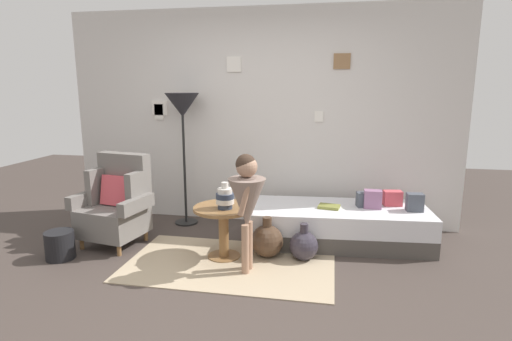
{
  "coord_description": "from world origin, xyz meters",
  "views": [
    {
      "loc": [
        0.9,
        -3.01,
        1.68
      ],
      "look_at": [
        0.15,
        0.95,
        0.85
      ],
      "focal_mm": 28.67,
      "sensor_mm": 36.0,
      "label": 1
    }
  ],
  "objects_px": {
    "daybed": "(339,225)",
    "magazine_basket": "(60,245)",
    "person_child": "(247,198)",
    "demijohn_far": "(304,245)",
    "book_on_daybed": "(329,207)",
    "armchair": "(117,204)",
    "side_table": "(224,221)",
    "demijohn_near": "(267,241)",
    "floor_lamp": "(182,111)",
    "vase_striped": "(225,198)"
  },
  "relations": [
    {
      "from": "vase_striped",
      "to": "person_child",
      "type": "xyz_separation_m",
      "value": [
        0.26,
        -0.23,
        0.07
      ]
    },
    {
      "from": "floor_lamp",
      "to": "book_on_daybed",
      "type": "bearing_deg",
      "value": -11.42
    },
    {
      "from": "vase_striped",
      "to": "magazine_basket",
      "type": "bearing_deg",
      "value": -170.09
    },
    {
      "from": "book_on_daybed",
      "to": "armchair",
      "type": "bearing_deg",
      "value": -169.92
    },
    {
      "from": "armchair",
      "to": "daybed",
      "type": "height_order",
      "value": "armchair"
    },
    {
      "from": "daybed",
      "to": "demijohn_near",
      "type": "distance_m",
      "value": 0.88
    },
    {
      "from": "side_table",
      "to": "magazine_basket",
      "type": "bearing_deg",
      "value": -168.27
    },
    {
      "from": "daybed",
      "to": "book_on_daybed",
      "type": "relative_size",
      "value": 8.88
    },
    {
      "from": "armchair",
      "to": "demijohn_near",
      "type": "relative_size",
      "value": 2.35
    },
    {
      "from": "demijohn_near",
      "to": "vase_striped",
      "type": "bearing_deg",
      "value": -159.87
    },
    {
      "from": "armchair",
      "to": "daybed",
      "type": "xyz_separation_m",
      "value": [
        2.37,
        0.45,
        -0.24
      ]
    },
    {
      "from": "person_child",
      "to": "floor_lamp",
      "type": "bearing_deg",
      "value": 130.65
    },
    {
      "from": "demijohn_far",
      "to": "demijohn_near",
      "type": "bearing_deg",
      "value": 179.17
    },
    {
      "from": "floor_lamp",
      "to": "book_on_daybed",
      "type": "xyz_separation_m",
      "value": [
        1.76,
        -0.36,
        -0.98
      ]
    },
    {
      "from": "vase_striped",
      "to": "demijohn_far",
      "type": "height_order",
      "value": "vase_striped"
    },
    {
      "from": "daybed",
      "to": "magazine_basket",
      "type": "height_order",
      "value": "daybed"
    },
    {
      "from": "floor_lamp",
      "to": "magazine_basket",
      "type": "bearing_deg",
      "value": -124.1
    },
    {
      "from": "vase_striped",
      "to": "person_child",
      "type": "relative_size",
      "value": 0.24
    },
    {
      "from": "demijohn_near",
      "to": "book_on_daybed",
      "type": "bearing_deg",
      "value": 38.69
    },
    {
      "from": "floor_lamp",
      "to": "person_child",
      "type": "height_order",
      "value": "floor_lamp"
    },
    {
      "from": "book_on_daybed",
      "to": "vase_striped",
      "type": "bearing_deg",
      "value": -147.81
    },
    {
      "from": "armchair",
      "to": "demijohn_far",
      "type": "xyz_separation_m",
      "value": [
        2.03,
        -0.08,
        -0.29
      ]
    },
    {
      "from": "daybed",
      "to": "person_child",
      "type": "distance_m",
      "value": 1.33
    },
    {
      "from": "book_on_daybed",
      "to": "magazine_basket",
      "type": "distance_m",
      "value": 2.78
    },
    {
      "from": "floor_lamp",
      "to": "magazine_basket",
      "type": "distance_m",
      "value": 1.98
    },
    {
      "from": "floor_lamp",
      "to": "demijohn_near",
      "type": "distance_m",
      "value": 1.89
    },
    {
      "from": "daybed",
      "to": "demijohn_far",
      "type": "bearing_deg",
      "value": -122.42
    },
    {
      "from": "demijohn_far",
      "to": "side_table",
      "type": "bearing_deg",
      "value": -173.45
    },
    {
      "from": "person_child",
      "to": "demijohn_far",
      "type": "xyz_separation_m",
      "value": [
        0.49,
        0.37,
        -0.56
      ]
    },
    {
      "from": "side_table",
      "to": "vase_striped",
      "type": "height_order",
      "value": "vase_striped"
    },
    {
      "from": "vase_striped",
      "to": "demijohn_near",
      "type": "height_order",
      "value": "vase_striped"
    },
    {
      "from": "armchair",
      "to": "person_child",
      "type": "xyz_separation_m",
      "value": [
        1.53,
        -0.45,
        0.26
      ]
    },
    {
      "from": "floor_lamp",
      "to": "magazine_basket",
      "type": "height_order",
      "value": "floor_lamp"
    },
    {
      "from": "person_child",
      "to": "magazine_basket",
      "type": "xyz_separation_m",
      "value": [
        -1.89,
        -0.06,
        -0.56
      ]
    },
    {
      "from": "daybed",
      "to": "floor_lamp",
      "type": "xyz_separation_m",
      "value": [
        -1.87,
        0.3,
        1.2
      ]
    },
    {
      "from": "daybed",
      "to": "book_on_daybed",
      "type": "distance_m",
      "value": 0.25
    },
    {
      "from": "side_table",
      "to": "demijohn_near",
      "type": "xyz_separation_m",
      "value": [
        0.42,
        0.1,
        -0.21
      ]
    },
    {
      "from": "vase_striped",
      "to": "book_on_daybed",
      "type": "relative_size",
      "value": 1.18
    },
    {
      "from": "daybed",
      "to": "side_table",
      "type": "height_order",
      "value": "side_table"
    },
    {
      "from": "vase_striped",
      "to": "side_table",
      "type": "bearing_deg",
      "value": 123.57
    },
    {
      "from": "armchair",
      "to": "magazine_basket",
      "type": "relative_size",
      "value": 3.46
    },
    {
      "from": "magazine_basket",
      "to": "book_on_daybed",
      "type": "bearing_deg",
      "value": 19.12
    },
    {
      "from": "daybed",
      "to": "floor_lamp",
      "type": "height_order",
      "value": "floor_lamp"
    },
    {
      "from": "daybed",
      "to": "person_child",
      "type": "height_order",
      "value": "person_child"
    },
    {
      "from": "person_child",
      "to": "demijohn_far",
      "type": "height_order",
      "value": "person_child"
    },
    {
      "from": "daybed",
      "to": "armchair",
      "type": "bearing_deg",
      "value": -169.18
    },
    {
      "from": "side_table",
      "to": "floor_lamp",
      "type": "height_order",
      "value": "floor_lamp"
    },
    {
      "from": "daybed",
      "to": "side_table",
      "type": "xyz_separation_m",
      "value": [
        -1.13,
        -0.63,
        0.18
      ]
    },
    {
      "from": "armchair",
      "to": "side_table",
      "type": "bearing_deg",
      "value": -7.95
    },
    {
      "from": "vase_striped",
      "to": "book_on_daybed",
      "type": "bearing_deg",
      "value": 32.19
    }
  ]
}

